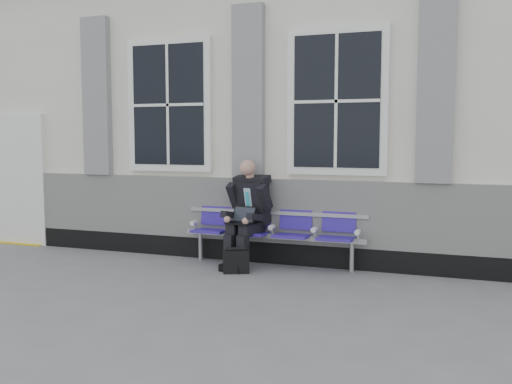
% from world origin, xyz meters
% --- Properties ---
extents(ground, '(70.00, 70.00, 0.00)m').
position_xyz_m(ground, '(0.00, 0.00, 0.00)').
color(ground, slate).
rests_on(ground, ground).
extents(station_building, '(14.40, 4.40, 4.49)m').
position_xyz_m(station_building, '(-0.02, 3.47, 2.22)').
color(station_building, silver).
rests_on(station_building, ground).
extents(bench, '(2.60, 0.47, 0.91)m').
position_xyz_m(bench, '(-0.49, 1.32, 0.55)').
color(bench, '#9EA0A3').
rests_on(bench, ground).
extents(businessman, '(0.64, 0.86, 1.47)m').
position_xyz_m(businessman, '(-0.81, 1.19, 0.79)').
color(businessman, black).
rests_on(businessman, ground).
extents(briefcase, '(0.37, 0.27, 0.35)m').
position_xyz_m(briefcase, '(-0.81, 0.74, 0.16)').
color(briefcase, black).
rests_on(briefcase, ground).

